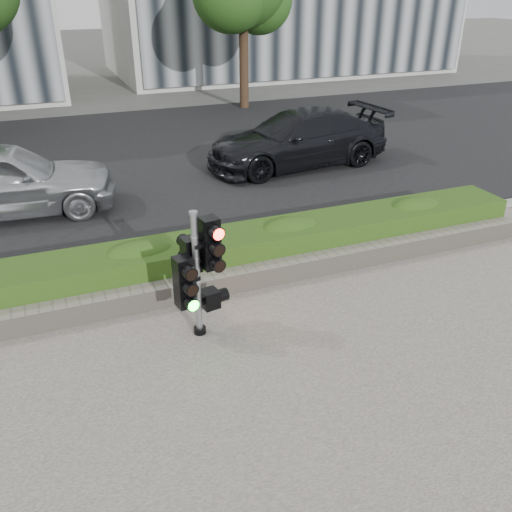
{
  "coord_description": "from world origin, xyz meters",
  "views": [
    {
      "loc": [
        -2.36,
        -5.43,
        4.58
      ],
      "look_at": [
        0.05,
        0.6,
        1.28
      ],
      "focal_mm": 38.0,
      "sensor_mm": 36.0,
      "label": 1
    }
  ],
  "objects": [
    {
      "name": "road",
      "position": [
        0.0,
        10.0,
        0.01
      ],
      "size": [
        60.0,
        13.0,
        0.02
      ],
      "primitive_type": "cube",
      "color": "black",
      "rests_on": "ground"
    },
    {
      "name": "car_dark",
      "position": [
        4.1,
        7.68,
        0.76
      ],
      "size": [
        5.25,
        2.48,
        1.48
      ],
      "primitive_type": "imported",
      "rotation": [
        0.0,
        0.0,
        -1.49
      ],
      "color": "black",
      "rests_on": "road"
    },
    {
      "name": "traffic_signal",
      "position": [
        -0.68,
        0.94,
        1.08
      ],
      "size": [
        0.68,
        0.54,
        1.9
      ],
      "rotation": [
        0.0,
        0.0,
        0.18
      ],
      "color": "black",
      "rests_on": "sidewalk"
    },
    {
      "name": "sidewalk",
      "position": [
        0.0,
        -2.5,
        0.01
      ],
      "size": [
        16.0,
        11.0,
        0.03
      ],
      "primitive_type": "cube",
      "color": "#9E9389",
      "rests_on": "ground"
    },
    {
      "name": "hedge",
      "position": [
        0.0,
        2.55,
        0.37
      ],
      "size": [
        12.0,
        1.0,
        0.68
      ],
      "primitive_type": "cube",
      "color": "#527C26",
      "rests_on": "sidewalk"
    },
    {
      "name": "ground",
      "position": [
        0.0,
        0.0,
        0.0
      ],
      "size": [
        120.0,
        120.0,
        0.0
      ],
      "primitive_type": "plane",
      "color": "#51514C",
      "rests_on": "ground"
    },
    {
      "name": "car_silver",
      "position": [
        -3.3,
        6.8,
        0.81
      ],
      "size": [
        4.77,
        2.21,
        1.58
      ],
      "primitive_type": "imported",
      "rotation": [
        0.0,
        0.0,
        1.5
      ],
      "color": "#AFB1B7",
      "rests_on": "road"
    },
    {
      "name": "stone_wall",
      "position": [
        0.0,
        1.9,
        0.2
      ],
      "size": [
        12.0,
        0.32,
        0.34
      ],
      "primitive_type": "cube",
      "color": "gray",
      "rests_on": "sidewalk"
    },
    {
      "name": "curb",
      "position": [
        0.0,
        3.15,
        0.06
      ],
      "size": [
        60.0,
        0.25,
        0.12
      ],
      "primitive_type": "cube",
      "color": "gray",
      "rests_on": "ground"
    }
  ]
}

